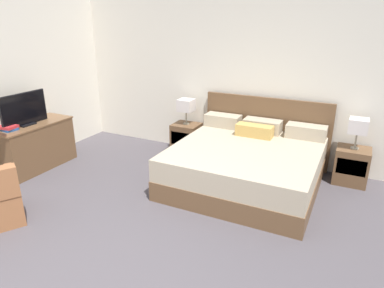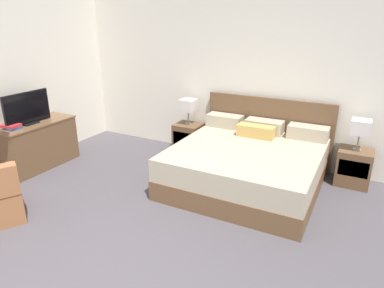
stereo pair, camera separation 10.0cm
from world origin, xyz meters
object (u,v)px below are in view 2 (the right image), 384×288
at_px(bed, 248,164).
at_px(nightstand_right, 354,167).
at_px(dresser, 38,144).
at_px(book_red_cover, 13,128).
at_px(book_blue_cover, 11,126).
at_px(nightstand_left, 188,138).
at_px(tv, 27,109).
at_px(table_lamp_right, 361,127).
at_px(table_lamp_left, 188,105).

xyz_separation_m(bed, nightstand_right, (1.37, 0.73, -0.06)).
bearing_deg(bed, dresser, -163.82).
distance_m(book_red_cover, book_blue_cover, 0.05).
bearing_deg(book_blue_cover, nightstand_left, 47.26).
height_order(tv, book_red_cover, tv).
distance_m(table_lamp_right, tv, 4.95).
distance_m(bed, dresser, 3.39).
distance_m(nightstand_right, book_blue_cover, 5.11).
distance_m(bed, book_blue_cover, 3.57).
height_order(bed, nightstand_left, bed).
bearing_deg(table_lamp_right, book_red_cover, -155.87).
relative_size(nightstand_right, book_blue_cover, 2.13).
height_order(nightstand_left, book_red_cover, book_red_cover).
distance_m(nightstand_right, book_red_cover, 5.08).
relative_size(nightstand_right, table_lamp_left, 1.19).
relative_size(nightstand_right, tv, 0.68).
bearing_deg(dresser, tv, -88.30).
xyz_separation_m(bed, tv, (-3.26, -1.03, 0.66)).
bearing_deg(dresser, nightstand_left, 41.52).
xyz_separation_m(bed, table_lamp_right, (1.37, 0.73, 0.55)).
height_order(table_lamp_right, dresser, table_lamp_right).
bearing_deg(bed, nightstand_left, 151.98).
distance_m(nightstand_left, book_blue_cover, 2.86).
xyz_separation_m(nightstand_left, book_blue_cover, (-1.91, -2.06, 0.53)).
bearing_deg(table_lamp_right, nightstand_right, -90.00).
distance_m(tv, book_blue_cover, 0.36).
xyz_separation_m(table_lamp_right, dresser, (-4.63, -1.68, -0.49)).
distance_m(bed, nightstand_right, 1.55).
height_order(dresser, book_blue_cover, book_blue_cover).
xyz_separation_m(nightstand_left, table_lamp_right, (2.74, 0.00, 0.61)).
xyz_separation_m(table_lamp_left, dresser, (-1.89, -1.68, -0.49)).
xyz_separation_m(table_lamp_right, book_blue_cover, (-4.64, -2.07, -0.08)).
bearing_deg(table_lamp_left, book_blue_cover, -132.72).
xyz_separation_m(book_red_cover, book_blue_cover, (-0.03, 0.00, 0.04)).
xyz_separation_m(table_lamp_left, book_blue_cover, (-1.91, -2.07, -0.08)).
xyz_separation_m(nightstand_right, table_lamp_right, (0.00, 0.00, 0.61)).
bearing_deg(book_red_cover, dresser, 92.40).
distance_m(nightstand_left, tv, 2.68).
bearing_deg(nightstand_left, bed, -28.02).
xyz_separation_m(nightstand_right, book_blue_cover, (-4.64, -2.06, 0.53)).
relative_size(dresser, book_red_cover, 6.75).
relative_size(table_lamp_left, dresser, 0.36).
height_order(table_lamp_left, table_lamp_right, same).
bearing_deg(book_blue_cover, table_lamp_left, 47.28).
xyz_separation_m(bed, book_red_cover, (-3.24, -1.34, 0.44)).
height_order(table_lamp_left, book_blue_cover, table_lamp_left).
distance_m(bed, table_lamp_left, 1.65).
bearing_deg(bed, table_lamp_right, 28.05).
relative_size(bed, table_lamp_right, 4.63).
xyz_separation_m(nightstand_left, table_lamp_left, (0.00, 0.00, 0.61)).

